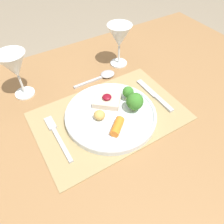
% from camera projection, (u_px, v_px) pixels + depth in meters
% --- Properties ---
extents(ground_plane, '(8.00, 8.00, 0.00)m').
position_uv_depth(ground_plane, '(111.00, 201.00, 1.23)').
color(ground_plane, gray).
extents(dining_table, '(1.50, 0.95, 0.72)m').
position_uv_depth(dining_table, '(110.00, 132.00, 0.76)').
color(dining_table, olive).
rests_on(dining_table, ground_plane).
extents(placemat, '(0.47, 0.31, 0.00)m').
position_uv_depth(placemat, '(110.00, 116.00, 0.70)').
color(placemat, '#9E895B').
rests_on(placemat, dining_table).
extents(dinner_plate, '(0.29, 0.29, 0.08)m').
position_uv_depth(dinner_plate, '(113.00, 112.00, 0.69)').
color(dinner_plate, silver).
rests_on(dinner_plate, placemat).
extents(fork, '(0.02, 0.18, 0.01)m').
position_uv_depth(fork, '(57.00, 135.00, 0.64)').
color(fork, '#B2B2B7').
rests_on(fork, placemat).
extents(knife, '(0.02, 0.18, 0.01)m').
position_uv_depth(knife, '(157.00, 97.00, 0.75)').
color(knife, '#B2B2B7').
rests_on(knife, placemat).
extents(spoon, '(0.17, 0.05, 0.02)m').
position_uv_depth(spoon, '(104.00, 75.00, 0.83)').
color(spoon, '#B2B2B7').
rests_on(spoon, dining_table).
extents(wine_glass_near, '(0.09, 0.09, 0.16)m').
position_uv_depth(wine_glass_near, '(119.00, 37.00, 0.81)').
color(wine_glass_near, white).
rests_on(wine_glass_near, dining_table).
extents(wine_glass_far, '(0.09, 0.09, 0.16)m').
position_uv_depth(wine_glass_far, '(15.00, 67.00, 0.69)').
color(wine_glass_far, white).
rests_on(wine_glass_far, dining_table).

